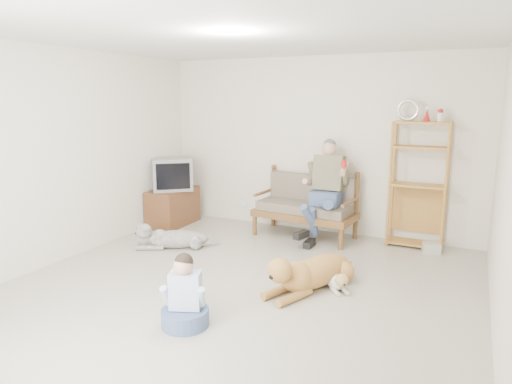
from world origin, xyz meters
The scene contains 16 objects.
floor centered at (0.00, 0.00, 0.00)m, with size 5.50×5.50×0.00m, color beige.
ceiling centered at (0.00, 0.00, 2.70)m, with size 5.50×5.50×0.00m, color silver.
wall_back centered at (0.00, 2.75, 1.35)m, with size 5.00×5.00×0.00m, color beige.
wall_left centered at (-2.50, 0.00, 1.35)m, with size 5.50×5.50×0.00m, color beige.
wall_right centered at (2.50, 0.00, 1.35)m, with size 5.50×5.50×0.00m, color beige.
loveseat centered at (-0.01, 2.38, 0.49)m, with size 1.56×0.83×0.95m.
man centered at (0.30, 2.15, 0.69)m, with size 0.57×0.81×1.31m.
etagere centered at (1.56, 2.55, 0.91)m, with size 0.78×0.34×2.06m.
book_stack centered at (1.81, 2.34, 0.07)m, with size 0.23×0.16×0.14m, color beige.
tv_stand centered at (-2.23, 2.03, 0.30)m, with size 0.51×0.91×0.60m.
crt_tv centered at (-2.20, 2.00, 0.86)m, with size 0.80×0.78×0.52m.
wall_outlet centered at (-1.25, 2.73, 0.30)m, with size 0.12×0.02×0.08m, color silver.
golden_retriever centered at (0.70, 0.48, 0.19)m, with size 0.75×1.46×0.46m.
shaggy_dog centered at (-1.53, 0.98, 0.15)m, with size 1.07×0.73×0.36m.
terrier centered at (0.96, 0.61, 0.10)m, with size 0.45×0.49×0.23m.
child centered at (-0.06, -0.80, 0.25)m, with size 0.44×0.44×0.70m.
Camera 1 is at (2.22, -4.03, 2.06)m, focal length 32.00 mm.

